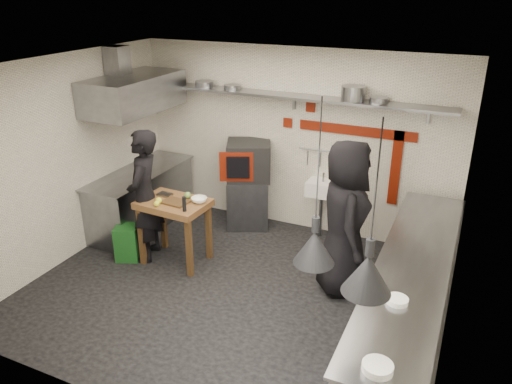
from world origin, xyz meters
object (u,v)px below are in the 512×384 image
at_px(combi_oven, 249,160).
at_px(chef_right, 345,218).
at_px(chef_left, 144,196).
at_px(prep_table, 175,231).
at_px(green_bin, 128,242).
at_px(oven_stand, 248,202).

relative_size(combi_oven, chef_right, 0.33).
bearing_deg(combi_oven, chef_left, -142.88).
relative_size(prep_table, chef_right, 0.47).
bearing_deg(combi_oven, chef_right, -56.59).
relative_size(chef_left, chef_right, 0.95).
xyz_separation_m(green_bin, chef_right, (2.94, 0.52, 0.74)).
height_order(green_bin, chef_right, chef_right).
bearing_deg(green_bin, oven_stand, 57.18).
xyz_separation_m(combi_oven, chef_right, (1.85, -1.18, -0.10)).
bearing_deg(combi_oven, green_bin, -146.60).
bearing_deg(oven_stand, green_bin, -146.89).
bearing_deg(chef_left, chef_right, 79.56).
bearing_deg(prep_table, chef_left, -168.69).
bearing_deg(prep_table, chef_right, 10.47).
distance_m(oven_stand, combi_oven, 0.69).
bearing_deg(oven_stand, chef_right, -55.77).
xyz_separation_m(oven_stand, prep_table, (-0.42, -1.45, 0.06)).
relative_size(combi_oven, prep_table, 0.72).
bearing_deg(chef_right, combi_oven, 35.08).
distance_m(prep_table, chef_left, 0.64).
height_order(green_bin, chef_left, chef_left).
xyz_separation_m(prep_table, chef_left, (-0.42, -0.06, 0.48)).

